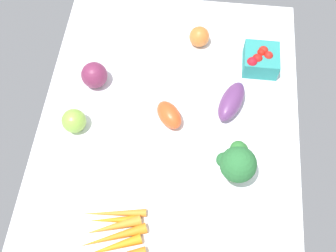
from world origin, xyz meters
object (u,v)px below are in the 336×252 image
at_px(heirloom_tomato_orange, 199,37).
at_px(roma_tomato, 169,115).
at_px(broccoli_head, 237,163).
at_px(berry_basket, 261,59).
at_px(red_onion_near_basket, 94,75).
at_px(eggplant, 231,101).
at_px(heirloom_tomato_green, 74,121).
at_px(carrot_bunch, 113,236).

distance_m(heirloom_tomato_orange, roma_tomato, 0.30).
xyz_separation_m(broccoli_head, berry_basket, (-0.38, 0.07, -0.05)).
xyz_separation_m(heirloom_tomato_orange, roma_tomato, (0.30, -0.07, -0.00)).
relative_size(red_onion_near_basket, heirloom_tomato_orange, 1.22).
relative_size(berry_basket, roma_tomato, 1.10).
bearing_deg(broccoli_head, berry_basket, 169.77).
bearing_deg(eggplant, heirloom_tomato_green, 125.09).
height_order(heirloom_tomato_green, roma_tomato, heirloom_tomato_green).
xyz_separation_m(heirloom_tomato_green, carrot_bunch, (0.31, 0.16, -0.02)).
relative_size(broccoli_head, heirloom_tomato_green, 1.98).
height_order(broccoli_head, red_onion_near_basket, broccoli_head).
relative_size(heirloom_tomato_green, roma_tomato, 0.73).
height_order(eggplant, roma_tomato, eggplant).
bearing_deg(broccoli_head, eggplant, -176.01).
xyz_separation_m(berry_basket, carrot_bunch, (0.58, -0.37, -0.02)).
distance_m(broccoli_head, berry_basket, 0.39).
xyz_separation_m(carrot_bunch, roma_tomato, (-0.36, 0.11, 0.02)).
distance_m(broccoli_head, eggplant, 0.23).
bearing_deg(eggplant, heirloom_tomato_orange, 46.04).
distance_m(berry_basket, heirloom_tomato_orange, 0.21).
bearing_deg(eggplant, carrot_bunch, 166.83).
height_order(broccoli_head, eggplant, broccoli_head).
height_order(broccoli_head, heirloom_tomato_green, broccoli_head).
distance_m(broccoli_head, carrot_bunch, 0.37).
bearing_deg(carrot_bunch, roma_tomato, 163.70).
distance_m(broccoli_head, heirloom_tomato_green, 0.48).
relative_size(red_onion_near_basket, roma_tomato, 0.83).
distance_m(broccoli_head, red_onion_near_basket, 0.51).
bearing_deg(heirloom_tomato_orange, eggplant, 25.54).
xyz_separation_m(eggplant, heirloom_tomato_green, (0.12, -0.45, 0.00)).
bearing_deg(roma_tomato, berry_basket, 93.02).
relative_size(red_onion_near_basket, heirloom_tomato_green, 1.14).
bearing_deg(berry_basket, carrot_bunch, -32.11).
distance_m(heirloom_tomato_green, carrot_bunch, 0.35).
bearing_deg(berry_basket, broccoli_head, -10.23).
height_order(eggplant, heirloom_tomato_green, heirloom_tomato_green).
distance_m(red_onion_near_basket, berry_basket, 0.51).
relative_size(eggplant, berry_basket, 1.33).
height_order(eggplant, red_onion_near_basket, red_onion_near_basket).
xyz_separation_m(eggplant, carrot_bunch, (0.42, -0.28, -0.02)).
relative_size(heirloom_tomato_orange, roma_tomato, 0.68).
xyz_separation_m(broccoli_head, heirloom_tomato_orange, (-0.45, -0.13, -0.06)).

